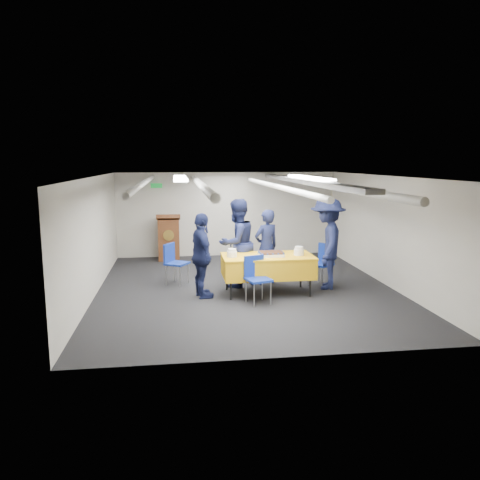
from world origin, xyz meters
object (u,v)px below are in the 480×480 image
Objects in this scene: chair_near at (256,274)px; sailor_c at (202,256)px; podium at (169,237)px; sailor_a at (266,247)px; chair_right at (323,260)px; sailor_b at (237,243)px; sailor_d at (327,243)px; chair_left at (174,259)px; sheet_cake at (271,254)px; serving_table at (268,266)px.

sailor_c reaches higher than chair_near.
chair_near is (1.65, -4.03, -0.08)m from podium.
chair_near is at bearing 46.43° from sailor_a.
chair_right is 0.53× the size of sailor_c.
sailor_c is at bearing 8.30° from sailor_b.
sailor_a is 1.64m from sailor_c.
podium is 0.67× the size of sailor_d.
chair_near is 1.83m from sailor_d.
sailor_b is (1.45, -2.84, 0.30)m from podium.
sailor_b reaches higher than sailor_a.
sailor_d reaches higher than chair_near.
chair_left is (-1.52, 1.56, 0.00)m from chair_near.
podium is 0.77× the size of sailor_c.
sailor_d reaches higher than chair_right.
chair_right is 3.18m from chair_left.
sheet_cake is at bearing 52.42° from chair_near.
chair_left is 0.53× the size of sailor_c.
sheet_cake is at bearing -102.10° from sailor_c.
serving_table is at bearing 133.80° from sheet_cake.
podium is (-2.03, 3.54, -0.20)m from sheet_cake.
chair_left is 0.46× the size of sailor_d.
serving_table is 1.43× the size of podium.
chair_right is at bearing -42.12° from podium.
chair_left is 3.25m from sailor_d.
chair_near is at bearing -120.37° from serving_table.
sailor_c is (-2.60, -0.61, 0.29)m from chair_right.
sailor_a is at bearing 85.58° from sheet_cake.
chair_near is at bearing -45.63° from chair_left.
sailor_c is at bearing -166.85° from chair_right.
chair_right is 0.50m from sailor_d.
podium is 0.68× the size of sailor_b.
sailor_a is at bearing -7.74° from chair_left.
sailor_c is (-1.42, -0.83, 0.02)m from sailor_a.
sailor_c is (0.68, -3.57, 0.20)m from podium.
sheet_cake is 0.91m from sailor_b.
sailor_d reaches higher than serving_table.
sailor_a is (1.96, -0.27, 0.27)m from chair_left.
chair_right is 1.00× the size of chair_left.
chair_near is 0.53× the size of sailor_c.
chair_left is 1.42m from sailor_b.
sheet_cake is 0.31× the size of sailor_a.
chair_left is at bearing 134.37° from chair_near.
sailor_a reaches higher than chair_left.
sheet_cake is 0.56× the size of chair_right.
sailor_a is at bearing 81.03° from serving_table.
chair_right is 0.46× the size of sailor_d.
sailor_a is at bearing -52.59° from podium.
sailor_d is (3.26, -3.24, 0.33)m from podium.
sailor_a is 0.85× the size of sailor_d.
serving_table is at bearing 59.63° from chair_near.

